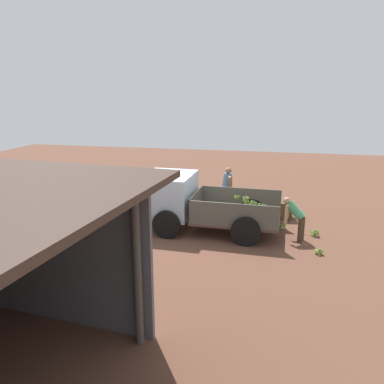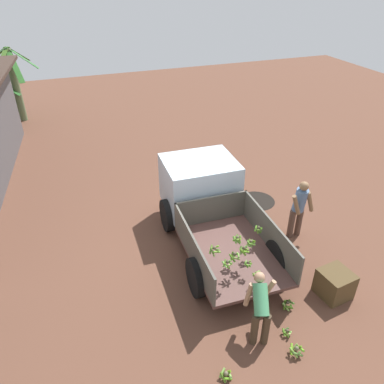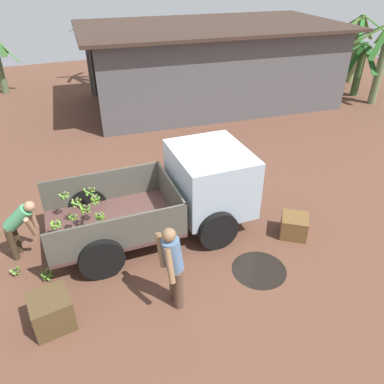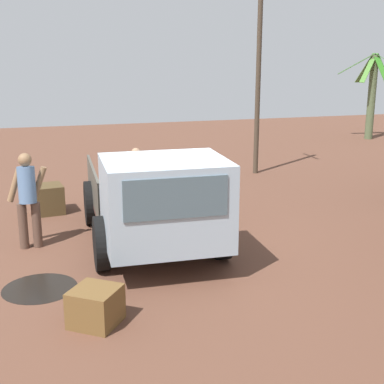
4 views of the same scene
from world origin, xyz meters
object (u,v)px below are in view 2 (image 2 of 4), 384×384
(wooden_crate_0, at_px, (335,284))
(wooden_crate_1, at_px, (220,178))
(cargo_truck, at_px, (205,196))
(banana_bunch_on_ground_1, at_px, (287,332))
(banana_bunch_on_ground_2, at_px, (226,375))
(banana_bunch_on_ground_0, at_px, (296,350))
(person_foreground_visitor, at_px, (299,207))
(person_worker_loading, at_px, (260,306))
(banana_bunch_on_ground_3, at_px, (288,305))

(wooden_crate_0, bearing_deg, wooden_crate_1, 4.79)
(cargo_truck, relative_size, banana_bunch_on_ground_1, 22.10)
(banana_bunch_on_ground_1, distance_m, wooden_crate_0, 1.71)
(banana_bunch_on_ground_2, height_order, wooden_crate_0, wooden_crate_0)
(banana_bunch_on_ground_2, bearing_deg, banana_bunch_on_ground_0, -90.65)
(cargo_truck, height_order, banana_bunch_on_ground_2, cargo_truck)
(person_foreground_visitor, relative_size, person_worker_loading, 1.28)
(person_worker_loading, bearing_deg, banana_bunch_on_ground_2, 142.31)
(banana_bunch_on_ground_3, bearing_deg, wooden_crate_0, -89.39)
(person_foreground_visitor, xyz_separation_m, wooden_crate_1, (3.27, 0.82, -0.72))
(person_foreground_visitor, bearing_deg, banana_bunch_on_ground_0, -33.21)
(person_foreground_visitor, distance_m, banana_bunch_on_ground_1, 3.46)
(banana_bunch_on_ground_2, bearing_deg, banana_bunch_on_ground_1, -74.87)
(banana_bunch_on_ground_1, bearing_deg, cargo_truck, 3.00)
(cargo_truck, relative_size, person_worker_loading, 3.40)
(cargo_truck, xyz_separation_m, banana_bunch_on_ground_2, (-4.40, 1.33, -0.92))
(wooden_crate_1, bearing_deg, cargo_truck, 146.12)
(banana_bunch_on_ground_1, bearing_deg, wooden_crate_0, -69.17)
(banana_bunch_on_ground_3, bearing_deg, banana_bunch_on_ground_1, 146.30)
(banana_bunch_on_ground_0, relative_size, banana_bunch_on_ground_3, 1.09)
(banana_bunch_on_ground_1, height_order, wooden_crate_0, wooden_crate_0)
(person_worker_loading, relative_size, banana_bunch_on_ground_2, 5.30)
(banana_bunch_on_ground_2, height_order, banana_bunch_on_ground_3, banana_bunch_on_ground_3)
(person_worker_loading, xyz_separation_m, wooden_crate_1, (5.74, -1.68, -0.55))
(banana_bunch_on_ground_0, bearing_deg, person_worker_loading, 35.24)
(person_foreground_visitor, bearing_deg, banana_bunch_on_ground_3, -36.75)
(person_worker_loading, xyz_separation_m, banana_bunch_on_ground_0, (-0.68, -0.48, -0.67))
(person_foreground_visitor, distance_m, banana_bunch_on_ground_3, 2.77)
(cargo_truck, bearing_deg, banana_bunch_on_ground_0, -176.27)
(banana_bunch_on_ground_1, distance_m, banana_bunch_on_ground_2, 1.59)
(wooden_crate_0, xyz_separation_m, wooden_crate_1, (5.38, 0.45, -0.07))
(banana_bunch_on_ground_2, relative_size, banana_bunch_on_ground_3, 0.97)
(banana_bunch_on_ground_1, bearing_deg, banana_bunch_on_ground_2, 105.13)
(cargo_truck, height_order, wooden_crate_1, cargo_truck)
(banana_bunch_on_ground_3, bearing_deg, banana_bunch_on_ground_0, 155.71)
(banana_bunch_on_ground_2, bearing_deg, person_foreground_visitor, -48.04)
(cargo_truck, height_order, banana_bunch_on_ground_1, cargo_truck)
(wooden_crate_1, bearing_deg, banana_bunch_on_ground_3, 172.22)
(banana_bunch_on_ground_2, bearing_deg, wooden_crate_1, -22.61)
(person_foreground_visitor, height_order, banana_bunch_on_ground_1, person_foreground_visitor)
(wooden_crate_1, bearing_deg, banana_bunch_on_ground_0, 169.43)
(cargo_truck, bearing_deg, banana_bunch_on_ground_3, -168.06)
(person_foreground_visitor, relative_size, banana_bunch_on_ground_3, 6.58)
(cargo_truck, xyz_separation_m, banana_bunch_on_ground_1, (-3.99, -0.21, -0.91))
(person_foreground_visitor, distance_m, person_worker_loading, 3.52)
(banana_bunch_on_ground_0, xyz_separation_m, banana_bunch_on_ground_1, (0.43, -0.07, -0.03))
(banana_bunch_on_ground_1, height_order, wooden_crate_1, wooden_crate_1)
(person_foreground_visitor, height_order, banana_bunch_on_ground_2, person_foreground_visitor)
(banana_bunch_on_ground_0, bearing_deg, banana_bunch_on_ground_2, 89.35)
(cargo_truck, distance_m, banana_bunch_on_ground_3, 3.57)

